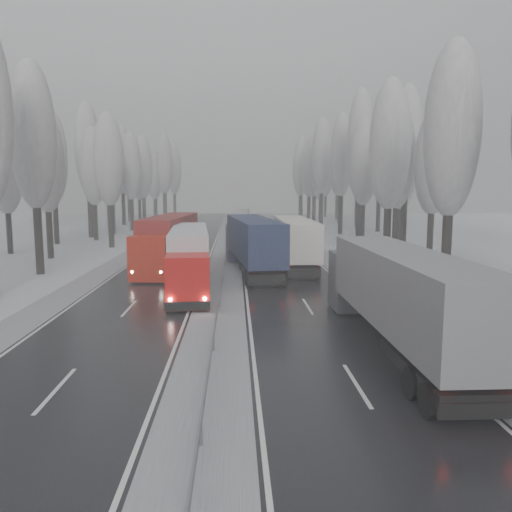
{
  "coord_description": "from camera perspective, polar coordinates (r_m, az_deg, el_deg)",
  "views": [
    {
      "loc": [
        0.98,
        -16.76,
        6.89
      ],
      "look_at": [
        2.45,
        18.5,
        2.2
      ],
      "focal_mm": 35.0,
      "sensor_mm": 36.0,
      "label": 1
    }
  ],
  "objects": [
    {
      "name": "truck_grey_tarp",
      "position": [
        22.53,
        15.61,
        -3.79
      ],
      "size": [
        2.84,
        17.15,
        4.39
      ],
      "rotation": [
        0.0,
        0.0,
        0.01
      ],
      "color": "#4A4A4F",
      "rests_on": "ground"
    },
    {
      "name": "tree_70",
      "position": [
        97.59,
        -12.79,
        9.82
      ],
      "size": [
        3.6,
        3.6,
        17.09
      ],
      "color": "black",
      "rests_on": "ground"
    },
    {
      "name": "tree_60",
      "position": [
        54.36,
        -22.89,
        9.83
      ],
      "size": [
        3.6,
        3.6,
        14.84
      ],
      "color": "black",
      "rests_on": "ground"
    },
    {
      "name": "carriageway_right",
      "position": [
        47.46,
        2.8,
        -0.77
      ],
      "size": [
        7.5,
        200.0,
        0.03
      ],
      "primitive_type": "cube",
      "color": "black",
      "rests_on": "ground"
    },
    {
      "name": "tree_38",
      "position": [
        134.75,
        5.25,
        9.54
      ],
      "size": [
        3.6,
        3.6,
        17.97
      ],
      "color": "black",
      "rests_on": "ground"
    },
    {
      "name": "tree_79",
      "position": [
        137.79,
        -11.44,
        9.14
      ],
      "size": [
        3.6,
        3.6,
        17.07
      ],
      "color": "black",
      "rests_on": "ground"
    },
    {
      "name": "tree_28",
      "position": [
        90.22,
        7.56,
        11.16
      ],
      "size": [
        3.6,
        3.6,
        19.62
      ],
      "color": "black",
      "rests_on": "ground"
    },
    {
      "name": "tree_18",
      "position": [
        46.0,
        15.06,
        12.07
      ],
      "size": [
        3.6,
        3.6,
        16.58
      ],
      "color": "black",
      "rests_on": "ground"
    },
    {
      "name": "median_slush",
      "position": [
        47.28,
        -3.55,
        -0.8
      ],
      "size": [
        3.0,
        200.0,
        0.04
      ],
      "primitive_type": "cube",
      "color": "#ABADB3",
      "rests_on": "ground"
    },
    {
      "name": "box_truck_distant",
      "position": [
        107.66,
        -1.52,
        4.69
      ],
      "size": [
        3.06,
        8.03,
        2.93
      ],
      "rotation": [
        0.0,
        0.0,
        -0.08
      ],
      "color": "silver",
      "rests_on": "ground"
    },
    {
      "name": "tree_78",
      "position": [
        133.49,
        -10.53,
        9.89
      ],
      "size": [
        3.6,
        3.6,
        19.55
      ],
      "color": "black",
      "rests_on": "ground"
    },
    {
      "name": "tree_21",
      "position": [
        59.34,
        16.83,
        12.19
      ],
      "size": [
        3.6,
        3.6,
        18.62
      ],
      "color": "black",
      "rests_on": "ground"
    },
    {
      "name": "tree_68",
      "position": [
        87.74,
        -14.15,
        9.86
      ],
      "size": [
        3.6,
        3.6,
        16.65
      ],
      "color": "black",
      "rests_on": "ground"
    },
    {
      "name": "tree_29",
      "position": [
        95.58,
        11.56,
        10.29
      ],
      "size": [
        3.6,
        3.6,
        18.11
      ],
      "color": "black",
      "rests_on": "ground"
    },
    {
      "name": "tree_37",
      "position": [
        129.05,
        8.0,
        9.13
      ],
      "size": [
        3.6,
        3.6,
        16.37
      ],
      "color": "black",
      "rests_on": "ground"
    },
    {
      "name": "tree_69",
      "position": [
        92.79,
        -16.65,
        10.7
      ],
      "size": [
        3.6,
        3.6,
        19.35
      ],
      "color": "black",
      "rests_on": "ground"
    },
    {
      "name": "truck_red_white",
      "position": [
        35.79,
        -7.64,
        0.29
      ],
      "size": [
        3.71,
        16.14,
        4.11
      ],
      "rotation": [
        0.0,
        0.0,
        0.08
      ],
      "color": "red",
      "rests_on": "ground"
    },
    {
      "name": "tree_65",
      "position": [
        76.64,
        -18.7,
        11.41
      ],
      "size": [
        3.6,
        3.6,
        19.48
      ],
      "color": "black",
      "rests_on": "ground"
    },
    {
      "name": "tree_19",
      "position": [
        51.51,
        19.61,
        9.95
      ],
      "size": [
        3.6,
        3.6,
        14.57
      ],
      "color": "black",
      "rests_on": "ground"
    },
    {
      "name": "tree_58",
      "position": [
        44.55,
        -24.16,
        12.35
      ],
      "size": [
        3.6,
        3.6,
        17.21
      ],
      "color": "black",
      "rests_on": "ground"
    },
    {
      "name": "tree_33",
      "position": [
        111.59,
        7.39,
        8.73
      ],
      "size": [
        3.6,
        3.6,
        14.33
      ],
      "color": "black",
      "rests_on": "ground"
    },
    {
      "name": "tree_73",
      "position": [
        111.73,
        -14.36,
        9.5
      ],
      "size": [
        3.6,
        3.6,
        17.22
      ],
      "color": "black",
      "rests_on": "ground"
    },
    {
      "name": "tree_39",
      "position": [
        139.07,
        6.19,
        8.99
      ],
      "size": [
        3.6,
        3.6,
        16.19
      ],
      "color": "black",
      "rests_on": "ground"
    },
    {
      "name": "tree_36",
      "position": [
        124.12,
        5.13,
        10.37
      ],
      "size": [
        3.6,
        3.6,
        20.23
      ],
      "color": "black",
      "rests_on": "ground"
    },
    {
      "name": "tree_76",
      "position": [
        126.48,
        -9.35,
        9.77
      ],
      "size": [
        3.6,
        3.6,
        18.55
      ],
      "color": "black",
      "rests_on": "ground"
    },
    {
      "name": "median_guardrail",
      "position": [
        47.18,
        -3.56,
        -0.11
      ],
      "size": [
        0.12,
        200.0,
        0.76
      ],
      "color": "slate",
      "rests_on": "ground"
    },
    {
      "name": "shoulder_right",
      "position": [
        48.16,
        8.68,
        -0.72
      ],
      "size": [
        2.4,
        200.0,
        0.04
      ],
      "primitive_type": "cube",
      "color": "#ABADB3",
      "rests_on": "ground"
    },
    {
      "name": "tree_77",
      "position": [
        131.14,
        -11.58,
        8.45
      ],
      "size": [
        3.6,
        3.6,
        14.32
      ],
      "color": "black",
      "rests_on": "ground"
    },
    {
      "name": "tree_72",
      "position": [
        107.2,
        -13.26,
        8.91
      ],
      "size": [
        3.6,
        3.6,
        15.11
      ],
      "color": "black",
      "rests_on": "ground"
    },
    {
      "name": "tree_32",
      "position": [
        107.21,
        6.09,
        9.82
      ],
      "size": [
        3.6,
        3.6,
        17.33
      ],
      "color": "black",
      "rests_on": "ground"
    },
    {
      "name": "tree_23",
      "position": [
        70.05,
        16.4,
        8.8
      ],
      "size": [
        3.6,
        3.6,
        13.55
      ],
      "color": "black",
      "rests_on": "ground"
    },
    {
      "name": "tree_75",
      "position": [
        122.81,
        -14.43,
        9.71
      ],
      "size": [
        3.6,
        3.6,
        18.6
      ],
      "color": "black",
      "rests_on": "ground"
    },
    {
      "name": "tree_30",
      "position": [
        99.8,
        6.7,
        10.18
      ],
      "size": [
        3.6,
        3.6,
        17.86
      ],
      "color": "black",
      "rests_on": "ground"
    },
    {
      "name": "ground",
      "position": [
        18.15,
        -5.48,
        -14.78
      ],
      "size": [
        260.0,
        260.0,
        0.0
      ],
      "primitive_type": "plane",
      "color": "silver",
      "rests_on": "ground"
    },
    {
      "name": "tree_61",
      "position": [
        60.21,
        -26.74,
        8.8
      ],
      "size": [
        3.6,
        3.6,
        13.95
      ],
      "color": "black",
      "rests_on": "ground"
    },
    {
      "name": "tree_34",
      "position": [
        114.13,
        5.11,
        9.79
      ],
      "size": [
        3.6,
        3.6,
        17.63
      ],
      "color": "black",
      "rests_on": "ground"
    },
    {
      "name": "truck_red_red",
      "position": [
        44.84,
        -9.99,
        2.05
      ],
      "size": [
        4.0,
        17.93,
        4.57
      ],
      "rotation": [
        0.0,
        0.0,
        -0.07
      ],
      "color": "#AD1909",
      "rests_on": "ground"
    },
    {
      "name": "tree_63",
      "position": [
        68.53,
        -22.23,
        10.37
      ],
      "size": [
        3.6,
        3.6,
        16.88
      ],
      "color": "black",
      "rests_on": "ground"
    },
    {
      "name": "tree_74",
      "position": [
        117.34,
        -10.42,
        10.27
      ],
      "size": [
        3.6,
        3.6,
        19.68
      ],
      "color": "black",
      "rests_on": "ground"
    },
    {
      "name": "carriageway_left",
      "position": [
        47.67,
        -9.87,
        -0.83
      ],
      "size": [
        7.5,
        200.0,
        0.03
      ],
      "primitive_type": "cube",
      "color": "black",
      "rests_on": "ground"
    },
    {
      "name": "tree_24",
      "position": [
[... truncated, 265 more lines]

